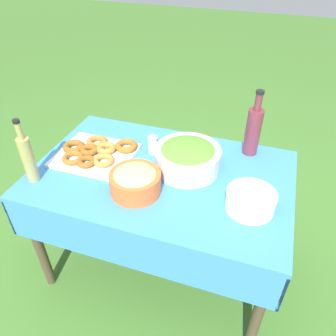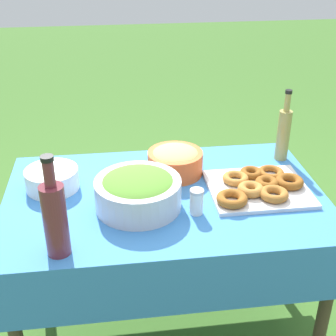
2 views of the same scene
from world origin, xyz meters
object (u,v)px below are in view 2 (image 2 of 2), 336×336
donut_platter (259,186)px  wine_bottle (55,217)px  salad_bowl (138,191)px  pasta_bowl (175,160)px  olive_oil_bottle (284,133)px  plate_stack (52,179)px

donut_platter → wine_bottle: (0.76, 0.29, 0.12)m
salad_bowl → pasta_bowl: salad_bowl is taller
olive_oil_bottle → donut_platter: bearing=55.1°
salad_bowl → pasta_bowl: 0.30m
pasta_bowl → olive_oil_bottle: size_ratio=0.72×
plate_stack → wine_bottle: bearing=97.5°
salad_bowl → wine_bottle: 0.38m
donut_platter → plate_stack: 0.83m
salad_bowl → plate_stack: salad_bowl is taller
pasta_bowl → plate_stack: 0.51m
pasta_bowl → donut_platter: (-0.31, 0.19, -0.04)m
wine_bottle → salad_bowl: bearing=-139.0°
donut_platter → plate_stack: bearing=-9.3°
plate_stack → donut_platter: bearing=170.7°
wine_bottle → donut_platter: bearing=-159.0°
plate_stack → pasta_bowl: bearing=-173.6°
pasta_bowl → donut_platter: size_ratio=0.56×
donut_platter → wine_bottle: 0.83m
salad_bowl → donut_platter: bearing=-174.0°
salad_bowl → olive_oil_bottle: bearing=-154.6°
wine_bottle → pasta_bowl: bearing=-133.1°
plate_stack → wine_bottle: size_ratio=0.60×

